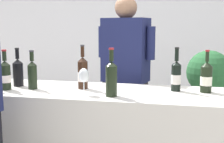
# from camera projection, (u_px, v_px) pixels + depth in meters

# --- Properties ---
(wall_back) EXTENTS (8.00, 0.10, 2.80)m
(wall_back) POSITION_uv_depth(u_px,v_px,m) (140.00, 29.00, 4.71)
(wall_back) COLOR white
(wall_back) RESTS_ON ground_plane
(wine_bottle_0) EXTENTS (0.07, 0.07, 0.30)m
(wine_bottle_0) POSITION_uv_depth(u_px,v_px,m) (32.00, 74.00, 2.30)
(wine_bottle_0) COLOR black
(wine_bottle_0) RESTS_ON counter
(wine_bottle_1) EXTENTS (0.08, 0.08, 0.35)m
(wine_bottle_1) POSITION_uv_depth(u_px,v_px,m) (83.00, 73.00, 2.31)
(wine_bottle_1) COLOR black
(wine_bottle_1) RESTS_ON counter
(wine_bottle_2) EXTENTS (0.08, 0.08, 0.34)m
(wine_bottle_2) POSITION_uv_depth(u_px,v_px,m) (111.00, 78.00, 2.06)
(wine_bottle_2) COLOR black
(wine_bottle_2) RESTS_ON counter
(wine_bottle_3) EXTENTS (0.09, 0.09, 0.32)m
(wine_bottle_3) POSITION_uv_depth(u_px,v_px,m) (206.00, 77.00, 2.19)
(wine_bottle_3) COLOR black
(wine_bottle_3) RESTS_ON counter
(wine_bottle_5) EXTENTS (0.07, 0.07, 0.33)m
(wine_bottle_5) POSITION_uv_depth(u_px,v_px,m) (176.00, 76.00, 2.24)
(wine_bottle_5) COLOR black
(wine_bottle_5) RESTS_ON counter
(wine_bottle_6) EXTENTS (0.08, 0.08, 0.31)m
(wine_bottle_6) POSITION_uv_depth(u_px,v_px,m) (5.00, 75.00, 2.28)
(wine_bottle_6) COLOR black
(wine_bottle_6) RESTS_ON counter
(wine_bottle_7) EXTENTS (0.08, 0.08, 0.31)m
(wine_bottle_7) POSITION_uv_depth(u_px,v_px,m) (18.00, 71.00, 2.42)
(wine_bottle_7) COLOR black
(wine_bottle_7) RESTS_ON counter
(wine_glass) EXTENTS (0.07, 0.07, 0.19)m
(wine_glass) POSITION_uv_depth(u_px,v_px,m) (84.00, 76.00, 2.11)
(wine_glass) COLOR silver
(wine_glass) RESTS_ON counter
(person_server) EXTENTS (0.56, 0.34, 1.72)m
(person_server) POSITION_uv_depth(u_px,v_px,m) (125.00, 90.00, 2.85)
(person_server) COLOR black
(person_server) RESTS_ON ground_plane
(potted_shrub) EXTENTS (0.65, 0.47, 1.20)m
(potted_shrub) POSITION_uv_depth(u_px,v_px,m) (217.00, 90.00, 3.05)
(potted_shrub) COLOR brown
(potted_shrub) RESTS_ON ground_plane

